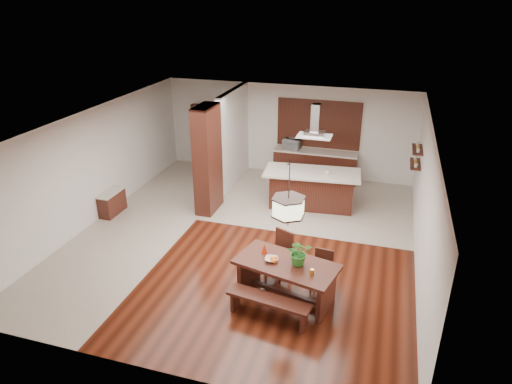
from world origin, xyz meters
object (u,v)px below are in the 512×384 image
(dining_table, at_px, (286,272))
(dining_chair_right, at_px, (321,272))
(foliage_plant, at_px, (299,253))
(range_hood, at_px, (315,121))
(microwave, at_px, (292,144))
(kitchen_island, at_px, (312,189))
(island_cup, at_px, (327,173))
(fruit_bowl, at_px, (272,259))
(hallway_console, at_px, (112,203))
(dining_chair_left, at_px, (278,255))
(dining_bench, at_px, (269,308))
(pendant_lantern, at_px, (289,194))

(dining_table, relative_size, dining_chair_right, 2.47)
(foliage_plant, xyz_separation_m, range_hood, (-0.51, 4.21, 1.40))
(dining_table, bearing_deg, microwave, 101.79)
(kitchen_island, bearing_deg, island_cup, -21.00)
(dining_chair_right, height_order, microwave, microwave)
(dining_chair_right, relative_size, fruit_bowl, 3.40)
(hallway_console, relative_size, dining_chair_left, 0.87)
(fruit_bowl, distance_m, island_cup, 4.16)
(fruit_bowl, relative_size, kitchen_island, 0.09)
(dining_bench, relative_size, fruit_bowl, 6.28)
(hallway_console, distance_m, range_hood, 5.84)
(range_hood, bearing_deg, microwave, 116.91)
(pendant_lantern, relative_size, fruit_bowl, 5.20)
(pendant_lantern, bearing_deg, microwave, 101.79)
(dining_table, xyz_separation_m, fruit_bowl, (-0.30, -0.01, 0.24))
(kitchen_island, distance_m, microwave, 2.35)
(dining_chair_right, bearing_deg, pendant_lantern, -136.74)
(microwave, bearing_deg, island_cup, -44.77)
(dining_bench, relative_size, dining_chair_right, 1.85)
(dining_chair_left, relative_size, island_cup, 8.30)
(island_cup, bearing_deg, pendant_lantern, -91.90)
(island_cup, bearing_deg, dining_chair_right, -82.61)
(dining_chair_right, distance_m, range_hood, 4.38)
(pendant_lantern, height_order, microwave, pendant_lantern)
(dining_bench, xyz_separation_m, island_cup, (0.30, 4.79, 0.89))
(range_hood, bearing_deg, dining_chair_left, -90.89)
(foliage_plant, bearing_deg, island_cup, 91.35)
(hallway_console, distance_m, microwave, 5.73)
(pendant_lantern, relative_size, foliage_plant, 2.55)
(dining_bench, height_order, dining_chair_left, dining_chair_left)
(dining_chair_left, xyz_separation_m, island_cup, (0.47, 3.42, 0.60))
(island_cup, xyz_separation_m, microwave, (-1.44, 2.15, -0.01))
(foliage_plant, height_order, island_cup, foliage_plant)
(fruit_bowl, height_order, microwave, microwave)
(foliage_plant, bearing_deg, microwave, 103.86)
(dining_table, height_order, microwave, microwave)
(dining_table, distance_m, range_hood, 4.64)
(kitchen_island, relative_size, range_hood, 2.96)
(fruit_bowl, distance_m, range_hood, 4.55)
(dining_table, distance_m, dining_bench, 0.79)
(island_cup, bearing_deg, hallway_console, -161.30)
(dining_chair_right, distance_m, island_cup, 3.75)
(dining_bench, relative_size, pendant_lantern, 1.21)
(kitchen_island, height_order, microwave, microwave)
(dining_table, relative_size, kitchen_island, 0.79)
(foliage_plant, bearing_deg, dining_chair_left, 130.24)
(dining_chair_left, distance_m, kitchen_island, 3.54)
(dining_bench, bearing_deg, dining_chair_left, 96.96)
(dining_chair_right, bearing_deg, island_cup, 103.54)
(dining_chair_right, xyz_separation_m, island_cup, (-0.47, 3.65, 0.68))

